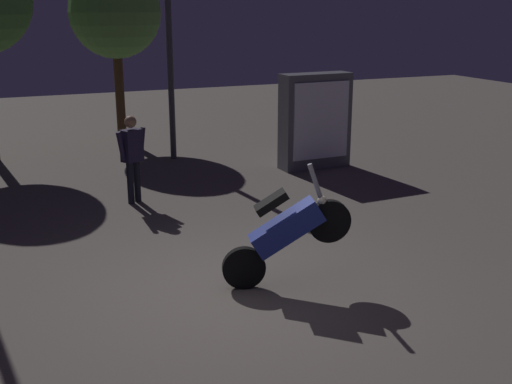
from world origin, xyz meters
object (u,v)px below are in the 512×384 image
at_px(motorcycle_blue_foreground, 286,232).
at_px(kiosk_billboard, 315,121).
at_px(person_rider_beside, 132,152).
at_px(streetlamp_far, 169,22).

bearing_deg(motorcycle_blue_foreground, kiosk_billboard, 73.76).
xyz_separation_m(person_rider_beside, kiosk_billboard, (4.32, 1.07, 0.09)).
bearing_deg(streetlamp_far, person_rider_beside, -117.51).
distance_m(motorcycle_blue_foreground, streetlamp_far, 7.89).
height_order(motorcycle_blue_foreground, person_rider_beside, motorcycle_blue_foreground).
xyz_separation_m(motorcycle_blue_foreground, person_rider_beside, (-1.02, 4.36, 0.22)).
bearing_deg(motorcycle_blue_foreground, person_rider_beside, 118.24).
bearing_deg(person_rider_beside, motorcycle_blue_foreground, 165.54).
bearing_deg(streetlamp_far, motorcycle_blue_foreground, -94.69).
distance_m(streetlamp_far, kiosk_billboard, 4.00).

